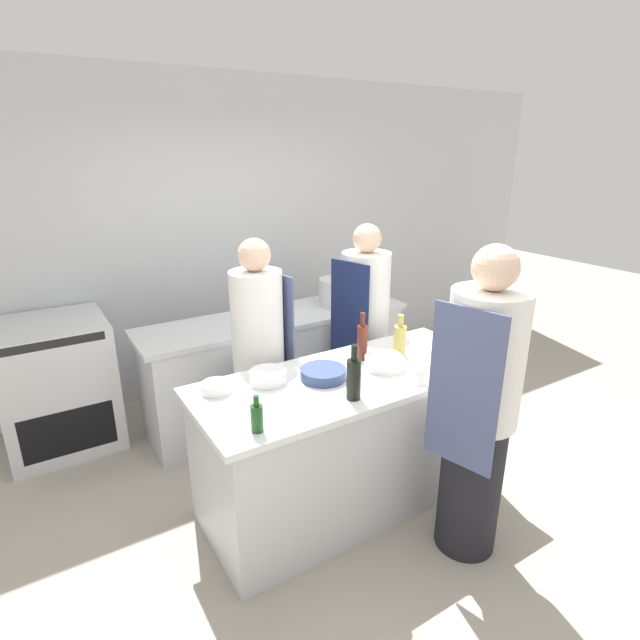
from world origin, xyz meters
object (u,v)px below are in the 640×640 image
object	(u,v)px
bottle_vinegar	(257,417)
cup	(420,377)
bottle_olive_oil	(400,340)
bowl_wooden_salad	(384,362)
bottle_wine	(362,341)
chef_at_prep_near	(478,410)
oven_range	(58,384)
bowl_prep_small	(268,377)
stockpot	(337,292)
chef_at_pass_far	(364,331)
bottle_cooking_oil	(354,378)
bowl_ceramic_blue	(217,387)
chef_at_stove	(259,359)
bowl_mixing_large	(323,374)

from	to	relation	value
bottle_vinegar	cup	bearing A→B (deg)	-1.98
bottle_olive_oil	bowl_wooden_salad	size ratio (longest dim) A/B	1.16
bottle_wine	cup	distance (m)	0.48
bowl_wooden_salad	chef_at_prep_near	bearing A→B (deg)	-80.61
cup	oven_range	bearing A→B (deg)	131.14
bowl_prep_small	stockpot	xyz separation A→B (m)	(1.18, 1.05, 0.08)
bowl_prep_small	bottle_olive_oil	bearing A→B (deg)	-5.93
chef_at_prep_near	bottle_olive_oil	bearing A→B (deg)	-21.89
bowl_wooden_salad	oven_range	bearing A→B (deg)	134.83
bowl_wooden_salad	cup	size ratio (longest dim) A/B	2.57
bottle_olive_oil	bottle_vinegar	xyz separation A→B (m)	(-1.19, -0.35, -0.04)
chef_at_pass_far	bottle_cooking_oil	size ratio (longest dim) A/B	5.28
bottle_cooking_oil	bowl_ceramic_blue	bearing A→B (deg)	142.64
bowl_ceramic_blue	bowl_wooden_salad	distance (m)	1.03
chef_at_pass_far	cup	distance (m)	1.08
bottle_wine	bowl_prep_small	size ratio (longest dim) A/B	1.46
bottle_olive_oil	stockpot	bearing A→B (deg)	76.74
oven_range	chef_at_prep_near	world-z (taller)	chef_at_prep_near
bottle_olive_oil	bowl_prep_small	xyz separation A→B (m)	(-0.91, 0.09, -0.07)
bottle_cooking_oil	bottle_wine	bearing A→B (deg)	48.81
bowl_ceramic_blue	bowl_wooden_salad	bearing A→B (deg)	-13.72
chef_at_stove	bowl_mixing_large	world-z (taller)	chef_at_stove
chef_at_stove	chef_at_pass_far	world-z (taller)	chef_at_pass_far
bowl_mixing_large	bowl_prep_small	size ratio (longest dim) A/B	1.26
chef_at_pass_far	bowl_ceramic_blue	distance (m)	1.47
chef_at_stove	bottle_cooking_oil	bearing A→B (deg)	3.74
bottle_olive_oil	stockpot	size ratio (longest dim) A/B	0.92
bottle_cooking_oil	chef_at_prep_near	bearing A→B (deg)	-41.19
bowl_wooden_salad	bottle_olive_oil	bearing A→B (deg)	26.61
bowl_mixing_large	chef_at_prep_near	bearing A→B (deg)	-55.25
bottle_olive_oil	bottle_wine	bearing A→B (deg)	161.22
chef_at_pass_far	bottle_cooking_oil	xyz separation A→B (m)	(-0.78, -0.95, 0.18)
chef_at_stove	oven_range	bearing A→B (deg)	-138.93
bowl_ceramic_blue	bottle_wine	bearing A→B (deg)	-3.30
chef_at_prep_near	bottle_vinegar	size ratio (longest dim) A/B	9.21
chef_at_pass_far	bowl_wooden_salad	bearing A→B (deg)	136.39
bowl_prep_small	bowl_ceramic_blue	world-z (taller)	bowl_prep_small
bottle_vinegar	bowl_ceramic_blue	size ratio (longest dim) A/B	1.11
bottle_cooking_oil	stockpot	distance (m)	1.71
chef_at_stove	bottle_cooking_oil	xyz separation A→B (m)	(0.16, -0.87, 0.18)
bottle_olive_oil	bowl_wooden_salad	bearing A→B (deg)	-153.39
oven_range	chef_at_pass_far	world-z (taller)	chef_at_pass_far
chef_at_pass_far	bowl_prep_small	size ratio (longest dim) A/B	7.64
bowl_mixing_large	stockpot	size ratio (longest dim) A/B	0.88
bottle_vinegar	bowl_mixing_large	world-z (taller)	bottle_vinegar
bowl_ceramic_blue	bowl_wooden_salad	xyz separation A→B (m)	(1.00, -0.24, 0.01)
chef_at_prep_near	bowl_ceramic_blue	size ratio (longest dim) A/B	10.21
oven_range	stockpot	xyz separation A→B (m)	(2.20, -0.48, 0.51)
bowl_mixing_large	chef_at_pass_far	bearing A→B (deg)	39.61
oven_range	bottle_vinegar	size ratio (longest dim) A/B	5.17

